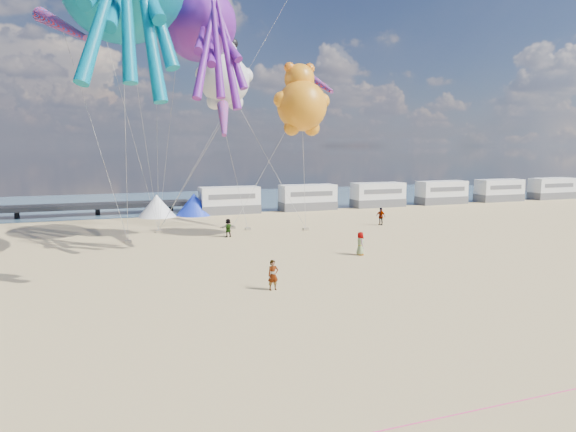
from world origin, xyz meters
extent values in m
plane|color=#D5B67B|center=(0.00, 0.00, 0.00)|extent=(120.00, 120.00, 0.00)
plane|color=#3D5F76|center=(0.00, 55.00, 0.02)|extent=(120.00, 120.00, 0.00)
cube|color=silver|center=(6.00, 40.00, 1.50)|extent=(6.60, 2.50, 3.00)
cube|color=silver|center=(15.50, 40.00, 1.50)|extent=(6.60, 2.50, 3.00)
cube|color=silver|center=(25.00, 40.00, 1.50)|extent=(6.60, 2.50, 3.00)
cube|color=silver|center=(34.50, 40.00, 1.50)|extent=(6.60, 2.50, 3.00)
cube|color=silver|center=(44.00, 40.00, 1.50)|extent=(6.60, 2.50, 3.00)
cube|color=silver|center=(53.50, 40.00, 1.50)|extent=(6.60, 2.50, 3.00)
cone|color=white|center=(-2.00, 40.00, 1.20)|extent=(4.00, 4.00, 2.40)
cone|color=#1933CC|center=(2.00, 40.00, 1.20)|extent=(4.00, 4.00, 2.40)
cylinder|color=#F2338C|center=(0.00, -5.00, 0.02)|extent=(34.00, 0.03, 0.03)
imported|color=tan|center=(0.77, 8.85, 0.81)|extent=(0.62, 0.44, 1.61)
imported|color=#7F6659|center=(17.63, 26.67, 0.85)|extent=(1.06, 1.26, 1.69)
imported|color=#7F6659|center=(2.28, 25.28, 0.77)|extent=(0.98, 0.66, 1.55)
imported|color=#7F6659|center=(9.26, 15.11, 0.81)|extent=(0.45, 0.63, 1.63)
cube|color=gray|center=(-5.73, 25.39, 0.11)|extent=(0.50, 0.35, 0.22)
cube|color=gray|center=(4.79, 28.18, 0.11)|extent=(0.50, 0.35, 0.22)
cube|color=gray|center=(9.68, 26.24, 0.11)|extent=(0.50, 0.35, 0.22)
cube|color=gray|center=(3.65, 29.31, 0.11)|extent=(0.50, 0.35, 0.22)
cube|color=gray|center=(-2.95, 29.52, 0.11)|extent=(0.50, 0.35, 0.22)
camera|label=1|loc=(-7.53, -16.13, 7.55)|focal=32.00mm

